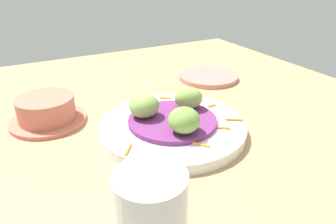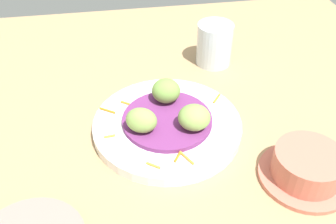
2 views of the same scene
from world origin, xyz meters
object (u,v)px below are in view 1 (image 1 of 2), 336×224
Objects in this scene: terracotta_bowl at (47,111)px; water_glass at (151,211)px; main_plate at (172,127)px; guac_scoop_left at (189,99)px; guac_scoop_right at (184,120)px; side_plate_small at (208,77)px; guac_scoop_center at (144,106)px.

terracotta_bowl is 36.09cm from water_glass.
terracotta_bowl is at bearing 98.73° from water_glass.
guac_scoop_left is at bearing 22.80° from main_plate.
guac_scoop_left reaches higher than terracotta_bowl.
guac_scoop_right reaches higher than main_plate.
terracotta_bowl is (-24.28, 12.70, -2.54)cm from guac_scoop_left.
main_plate is 6.51cm from guac_scoop_left.
side_plate_small is at bearing 46.89° from guac_scoop_left.
side_plate_small is (26.18, 17.36, -4.38)cm from guac_scoop_center.
guac_scoop_left is 0.35× the size of side_plate_small.
guac_scoop_left is at bearing 50.59° from water_glass.
terracotta_bowl is at bearing 133.58° from guac_scoop_right.
terracotta_bowl reaches higher than side_plate_small.
guac_scoop_left is at bearing -27.62° from terracotta_bowl.
guac_scoop_left is 29.64cm from water_glass.
guac_scoop_right is 0.37× the size of terracotta_bowl.
main_plate is 4.82× the size of guac_scoop_center.
main_plate reaches higher than side_plate_small.
terracotta_bowl is at bearing 143.06° from guac_scoop_center.
terracotta_bowl is 1.54× the size of water_glass.
guac_scoop_left is (4.76, 2.00, 3.96)cm from main_plate.
side_plate_small is at bearing 48.43° from guac_scoop_right.
guac_scoop_left is 0.57× the size of water_glass.
guac_scoop_center is at bearing 142.80° from main_plate.
guac_scoop_right is 34.51cm from side_plate_small.
guac_scoop_right is at bearing -127.20° from guac_scoop_left.
water_glass reaches higher than side_plate_small.
guac_scoop_center is at bearing 172.80° from guac_scoop_left.
guac_scoop_right is (-0.65, -5.13, 4.01)cm from main_plate.
side_plate_small is (22.71, 25.61, -4.40)cm from guac_scoop_right.
main_plate is at bearing -157.20° from guac_scoop_left.
guac_scoop_right is 27.50cm from terracotta_bowl.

